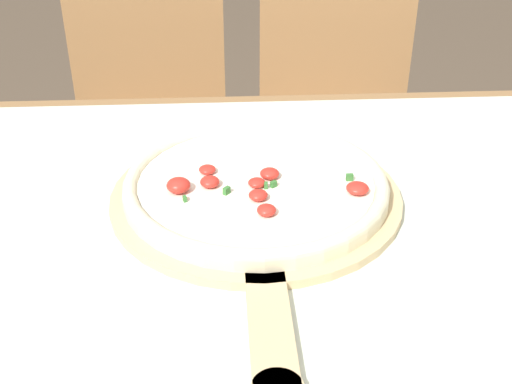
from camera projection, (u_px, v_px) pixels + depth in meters
dining_table at (262, 319)px, 0.82m from camera, size 1.37×1.03×0.74m
towel_cloth at (262, 258)px, 0.77m from camera, size 1.29×0.95×0.00m
pizza_peel at (255, 202)px, 0.86m from camera, size 0.39×0.57×0.01m
pizza at (255, 184)px, 0.87m from camera, size 0.36×0.36×0.04m
chair_left at (151, 128)px, 1.60m from camera, size 0.41×0.41×0.90m
chair_right at (334, 123)px, 1.62m from camera, size 0.43×0.43×0.90m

